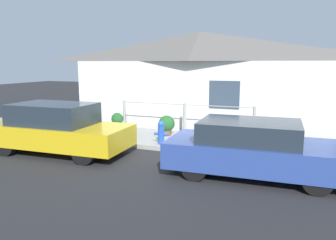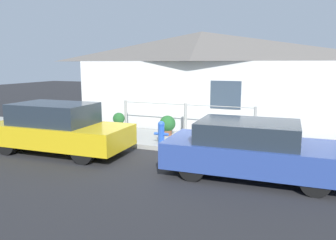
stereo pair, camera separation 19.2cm
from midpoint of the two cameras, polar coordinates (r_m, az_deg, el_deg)
ground_plane at (r=9.77m, az=-1.61°, el=-5.46°), size 60.00×60.00×0.00m
sidewalk at (r=10.80m, az=0.72°, el=-3.60°), size 24.00×2.31×0.13m
house at (r=13.14m, az=4.97°, el=11.76°), size 10.35×2.23×3.80m
fence at (r=11.60m, az=2.42°, el=0.62°), size 4.90×0.10×1.06m
car_left at (r=10.00m, az=-19.20°, el=-1.42°), size 4.17×1.79×1.45m
car_right at (r=7.78m, az=14.10°, el=-4.85°), size 4.08×1.87×1.28m
fire_hydrant at (r=9.97m, az=-1.74°, el=-2.13°), size 0.46×0.20×0.72m
potted_plant_near_hydrant at (r=11.19m, az=-0.72°, el=-0.77°), size 0.55×0.55×0.69m
potted_plant_by_fence at (r=12.49m, az=-9.25°, el=0.10°), size 0.44×0.44×0.61m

